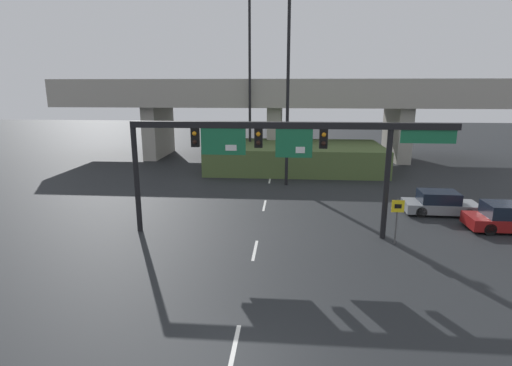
{
  "coord_description": "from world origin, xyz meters",
  "views": [
    {
      "loc": [
        1.48,
        -9.49,
        7.52
      ],
      "look_at": [
        0.0,
        8.61,
        3.13
      ],
      "focal_mm": 28.0,
      "sensor_mm": 36.0,
      "label": 1
    }
  ],
  "objects": [
    {
      "name": "ground_plane",
      "position": [
        0.0,
        0.0,
        0.0
      ],
      "size": [
        160.0,
        160.0,
        0.0
      ],
      "primitive_type": "plane",
      "color": "black"
    },
    {
      "name": "lane_markings",
      "position": [
        0.0,
        15.33,
        0.0
      ],
      "size": [
        0.14,
        31.7,
        0.01
      ],
      "color": "silver",
      "rests_on": "ground"
    },
    {
      "name": "signal_gantry",
      "position": [
        1.0,
        10.12,
        4.77
      ],
      "size": [
        16.06,
        0.44,
        5.85
      ],
      "color": "black",
      "rests_on": "ground"
    },
    {
      "name": "speed_limit_sign",
      "position": [
        6.78,
        9.33,
        1.5
      ],
      "size": [
        0.6,
        0.11,
        2.3
      ],
      "color": "#4C4C4C",
      "rests_on": "ground"
    },
    {
      "name": "highway_light_pole_near",
      "position": [
        1.36,
        21.11,
        7.46
      ],
      "size": [
        0.7,
        0.36,
        14.17
      ],
      "color": "black",
      "rests_on": "ground"
    },
    {
      "name": "highway_light_pole_far",
      "position": [
        -2.25,
        28.89,
        8.16
      ],
      "size": [
        0.7,
        0.36,
        15.57
      ],
      "color": "black",
      "rests_on": "ground"
    },
    {
      "name": "overpass_bridge",
      "position": [
        0.0,
        33.61,
        5.79
      ],
      "size": [
        45.31,
        8.73,
        8.24
      ],
      "color": "#A39E93",
      "rests_on": "ground"
    },
    {
      "name": "grass_embankment",
      "position": [
        2.08,
        27.28,
        1.16
      ],
      "size": [
        15.78,
        8.38,
        2.33
      ],
      "color": "#4C6033",
      "rests_on": "ground"
    },
    {
      "name": "parked_sedan_near_right",
      "position": [
        10.68,
        14.49,
        0.65
      ],
      "size": [
        4.32,
        1.99,
        1.4
      ],
      "rotation": [
        0.0,
        0.0,
        -0.04
      ],
      "color": "gray",
      "rests_on": "ground"
    },
    {
      "name": "parked_sedan_mid_right",
      "position": [
        13.29,
        11.8,
        0.68
      ],
      "size": [
        4.34,
        1.95,
        1.49
      ],
      "rotation": [
        0.0,
        0.0,
        -0.02
      ],
      "color": "maroon",
      "rests_on": "ground"
    }
  ]
}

